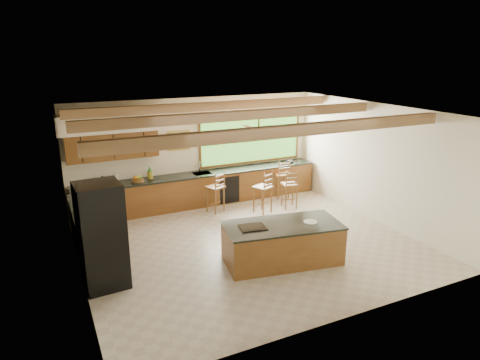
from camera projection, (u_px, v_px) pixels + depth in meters
name	position (u px, v px, depth m)	size (l,w,h in m)	color
ground	(248.00, 243.00, 9.78)	(7.20, 7.20, 0.00)	#BBB19B
room_shell	(229.00, 144.00, 9.63)	(7.27, 6.54, 3.02)	silver
counter_run	(179.00, 197.00, 11.48)	(7.12, 3.10, 1.28)	brown
island	(282.00, 243.00, 8.82)	(2.54, 1.52, 0.85)	brown
refrigerator	(102.00, 236.00, 7.76)	(0.82, 0.80, 1.99)	black
bar_stool_a	(216.00, 188.00, 11.46)	(0.54, 0.54, 1.16)	brown
bar_stool_b	(264.00, 188.00, 11.41)	(0.55, 0.55, 1.19)	brown
bar_stool_c	(291.00, 185.00, 11.78)	(0.47, 0.47, 1.13)	brown
bar_stool_d	(283.00, 175.00, 12.60)	(0.48, 0.48, 1.19)	brown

